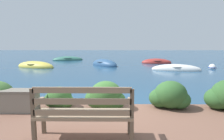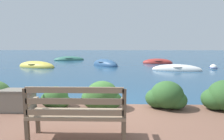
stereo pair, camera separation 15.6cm
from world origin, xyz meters
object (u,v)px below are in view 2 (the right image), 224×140
object	(u,v)px
park_bench	(77,112)
mooring_buoy	(213,68)
rowboat_nearest	(177,70)
rowboat_distant	(69,60)
rowboat_mid	(37,66)
rowboat_outer	(158,63)
rowboat_far	(105,65)

from	to	relation	value
park_bench	mooring_buoy	xyz separation A→B (m)	(7.20, 10.55, -0.62)
rowboat_nearest	rowboat_distant	bearing A→B (deg)	151.53
rowboat_mid	rowboat_outer	distance (m)	9.77
mooring_buoy	rowboat_outer	bearing A→B (deg)	131.04
park_bench	rowboat_distant	world-z (taller)	park_bench
rowboat_outer	mooring_buoy	distance (m)	4.67
rowboat_distant	rowboat_mid	bearing A→B (deg)	-112.87
rowboat_mid	rowboat_distant	bearing A→B (deg)	-79.02
rowboat_nearest	rowboat_far	distance (m)	5.39
rowboat_far	mooring_buoy	bearing A→B (deg)	-143.73
rowboat_far	park_bench	bearing A→B (deg)	140.54
rowboat_mid	rowboat_nearest	bearing A→B (deg)	-167.22
rowboat_nearest	rowboat_mid	bearing A→B (deg)	-177.62
park_bench	rowboat_mid	xyz separation A→B (m)	(-5.20, 11.18, -0.64)
rowboat_nearest	rowboat_outer	world-z (taller)	rowboat_outer
park_bench	rowboat_outer	xyz separation A→B (m)	(4.13, 14.07, -0.64)
rowboat_outer	rowboat_distant	world-z (taller)	rowboat_outer
park_bench	rowboat_far	world-z (taller)	park_bench
rowboat_mid	park_bench	bearing A→B (deg)	136.23
park_bench	mooring_buoy	bearing A→B (deg)	62.37
rowboat_outer	rowboat_distant	bearing A→B (deg)	-15.17
rowboat_outer	mooring_buoy	world-z (taller)	rowboat_outer
rowboat_outer	mooring_buoy	bearing A→B (deg)	134.25
park_bench	rowboat_far	size ratio (longest dim) A/B	0.57
rowboat_mid	mooring_buoy	size ratio (longest dim) A/B	6.20
rowboat_nearest	mooring_buoy	size ratio (longest dim) A/B	6.09
mooring_buoy	rowboat_far	bearing A→B (deg)	166.96
rowboat_mid	rowboat_distant	distance (m)	5.74
rowboat_nearest	rowboat_outer	distance (m)	4.36
rowboat_nearest	mooring_buoy	distance (m)	2.83
rowboat_nearest	rowboat_outer	size ratio (longest dim) A/B	1.24
rowboat_mid	rowboat_far	distance (m)	5.05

